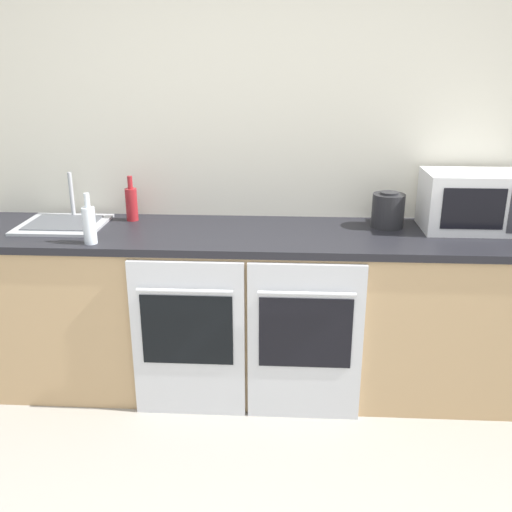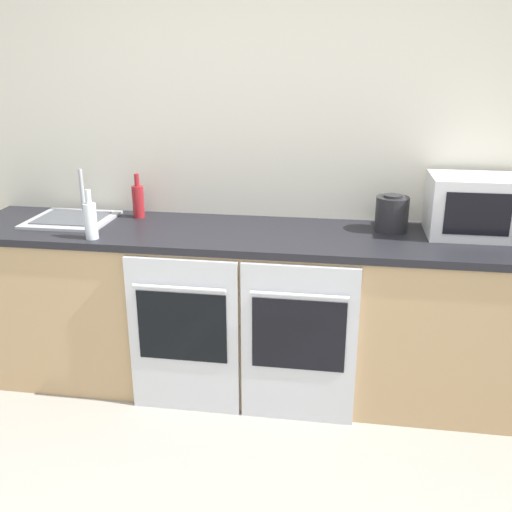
{
  "view_description": "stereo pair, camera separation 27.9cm",
  "coord_description": "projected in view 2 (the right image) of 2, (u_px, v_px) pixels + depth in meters",
  "views": [
    {
      "loc": [
        0.13,
        -1.33,
        1.82
      ],
      "look_at": [
        -0.03,
        1.61,
        0.79
      ],
      "focal_mm": 40.0,
      "sensor_mm": 36.0,
      "label": 1
    },
    {
      "loc": [
        0.41,
        -1.3,
        1.82
      ],
      "look_at": [
        -0.03,
        1.61,
        0.79
      ],
      "focal_mm": 40.0,
      "sensor_mm": 36.0,
      "label": 2
    }
  ],
  "objects": [
    {
      "name": "wall_back",
      "position": [
        271.0,
        152.0,
        3.28
      ],
      "size": [
        10.0,
        0.06,
        2.6
      ],
      "color": "silver",
      "rests_on": "ground_plane"
    },
    {
      "name": "counter_back",
      "position": [
        261.0,
        310.0,
        3.22
      ],
      "size": [
        3.32,
        0.67,
        0.93
      ],
      "color": "tan",
      "rests_on": "ground_plane"
    },
    {
      "name": "oven_left",
      "position": [
        183.0,
        336.0,
        2.97
      ],
      "size": [
        0.59,
        0.06,
        0.87
      ],
      "color": "silver",
      "rests_on": "ground_plane"
    },
    {
      "name": "oven_right",
      "position": [
        298.0,
        345.0,
        2.88
      ],
      "size": [
        0.59,
        0.06,
        0.87
      ],
      "color": "silver",
      "rests_on": "ground_plane"
    },
    {
      "name": "microwave",
      "position": [
        481.0,
        206.0,
        2.96
      ],
      "size": [
        0.53,
        0.33,
        0.32
      ],
      "color": "silver",
      "rests_on": "counter_back"
    },
    {
      "name": "bottle_clear",
      "position": [
        91.0,
        220.0,
        2.93
      ],
      "size": [
        0.07,
        0.07,
        0.26
      ],
      "color": "silver",
      "rests_on": "counter_back"
    },
    {
      "name": "bottle_red",
      "position": [
        138.0,
        200.0,
        3.32
      ],
      "size": [
        0.07,
        0.07,
        0.26
      ],
      "color": "maroon",
      "rests_on": "counter_back"
    },
    {
      "name": "kettle",
      "position": [
        392.0,
        214.0,
        3.06
      ],
      "size": [
        0.18,
        0.18,
        0.2
      ],
      "color": "#232326",
      "rests_on": "counter_back"
    },
    {
      "name": "sink",
      "position": [
        72.0,
        218.0,
        3.28
      ],
      "size": [
        0.46,
        0.42,
        0.27
      ],
      "color": "#A8AAAF",
      "rests_on": "counter_back"
    }
  ]
}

